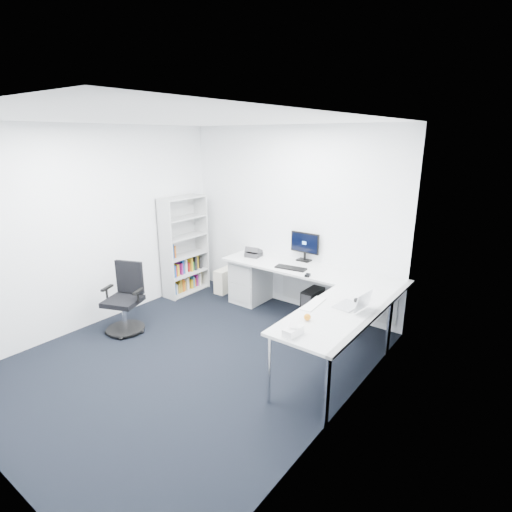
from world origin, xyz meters
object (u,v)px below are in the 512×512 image
Objects in this scene: bookshelf at (184,246)px; laptop at (348,297)px; task_chair at (123,299)px; monitor at (304,246)px; l_desk at (295,302)px.

bookshelf is 5.31× the size of laptop.
task_chair is at bearing -75.24° from bookshelf.
bookshelf reaches higher than task_chair.
bookshelf is at bearing -162.63° from monitor.
laptop is at bearing -10.39° from bookshelf.
laptop reaches higher than l_desk.
task_chair is at bearing -154.69° from laptop.
l_desk is 1.63× the size of bookshelf.
task_chair is (0.40, -1.51, -0.34)m from bookshelf.
laptop is at bearing -42.89° from monitor.
monitor reaches higher than laptop.
bookshelf is 3.20m from laptop.
bookshelf is 3.53× the size of monitor.
l_desk is 0.91m from monitor.
l_desk is 5.74× the size of monitor.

